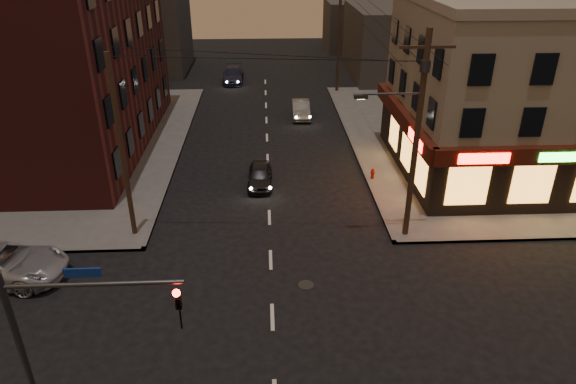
{
  "coord_description": "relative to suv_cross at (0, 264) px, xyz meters",
  "views": [
    {
      "loc": [
        -0.13,
        -15.95,
        13.67
      ],
      "look_at": [
        0.84,
        4.66,
        3.2
      ],
      "focal_mm": 32.0,
      "sensor_mm": 36.0,
      "label": 1
    }
  ],
  "objects": [
    {
      "name": "ground",
      "position": [
        11.79,
        -3.12,
        -0.79
      ],
      "size": [
        120.0,
        120.0,
        0.0
      ],
      "primitive_type": "plane",
      "color": "black",
      "rests_on": "ground"
    },
    {
      "name": "sidewalk_ne",
      "position": [
        29.79,
        15.88,
        -0.72
      ],
      "size": [
        24.0,
        28.0,
        0.15
      ],
      "primitive_type": "cube",
      "color": "#514F4C",
      "rests_on": "ground"
    },
    {
      "name": "sidewalk_nw",
      "position": [
        -6.21,
        15.88,
        -0.72
      ],
      "size": [
        24.0,
        28.0,
        0.15
      ],
      "primitive_type": "cube",
      "color": "#514F4C",
      "rests_on": "ground"
    },
    {
      "name": "pizza_building",
      "position": [
        27.72,
        10.31,
        4.55
      ],
      "size": [
        15.85,
        12.85,
        10.5
      ],
      "color": "gray",
      "rests_on": "sidewalk_ne"
    },
    {
      "name": "brick_apartment",
      "position": [
        -2.71,
        15.88,
        5.86
      ],
      "size": [
        12.0,
        20.0,
        13.0
      ],
      "primitive_type": "cube",
      "color": "#4C1A18",
      "rests_on": "sidewalk_nw"
    },
    {
      "name": "bg_building_ne_a",
      "position": [
        25.79,
        34.88,
        2.71
      ],
      "size": [
        10.0,
        12.0,
        7.0
      ],
      "primitive_type": "cube",
      "color": "#3F3D3A",
      "rests_on": "ground"
    },
    {
      "name": "bg_building_nw",
      "position": [
        -1.21,
        38.88,
        3.21
      ],
      "size": [
        9.0,
        10.0,
        8.0
      ],
      "primitive_type": "cube",
      "color": "#3F3D3A",
      "rests_on": "ground"
    },
    {
      "name": "bg_building_ne_b",
      "position": [
        23.79,
        48.88,
        2.21
      ],
      "size": [
        8.0,
        8.0,
        6.0
      ],
      "primitive_type": "cube",
      "color": "#3F3D3A",
      "rests_on": "ground"
    },
    {
      "name": "utility_pole_main",
      "position": [
        18.47,
        2.68,
        4.97
      ],
      "size": [
        4.2,
        0.44,
        10.0
      ],
      "color": "#382619",
      "rests_on": "sidewalk_ne"
    },
    {
      "name": "utility_pole_far",
      "position": [
        18.59,
        28.88,
        3.86
      ],
      "size": [
        0.26,
        0.26,
        9.0
      ],
      "primitive_type": "cylinder",
      "color": "#382619",
      "rests_on": "sidewalk_ne"
    },
    {
      "name": "utility_pole_west",
      "position": [
        4.99,
        3.38,
        3.86
      ],
      "size": [
        0.24,
        0.24,
        9.0
      ],
      "primitive_type": "cylinder",
      "color": "#382619",
      "rests_on": "sidewalk_nw"
    },
    {
      "name": "traffic_signal",
      "position": [
        6.22,
        -8.72,
        3.36
      ],
      "size": [
        4.49,
        0.32,
        6.47
      ],
      "color": "#333538",
      "rests_on": "ground"
    },
    {
      "name": "suv_cross",
      "position": [
        0.0,
        0.0,
        0.0
      ],
      "size": [
        5.99,
        3.36,
        1.58
      ],
      "primitive_type": "imported",
      "rotation": [
        0.0,
        0.0,
        1.44
      ],
      "color": "#9EA0A7",
      "rests_on": "ground"
    },
    {
      "name": "sedan_near",
      "position": [
        11.29,
        8.88,
        -0.18
      ],
      "size": [
        1.53,
        3.63,
        1.23
      ],
      "primitive_type": "imported",
      "rotation": [
        0.0,
        0.0,
        -0.02
      ],
      "color": "black",
      "rests_on": "ground"
    },
    {
      "name": "sedan_mid",
      "position": [
        14.64,
        21.58,
        -0.13
      ],
      "size": [
        1.49,
        4.06,
        1.33
      ],
      "primitive_type": "imported",
      "rotation": [
        0.0,
        0.0,
        -0.02
      ],
      "color": "#65635E",
      "rests_on": "ground"
    },
    {
      "name": "sedan_far",
      "position": [
        8.54,
        32.99,
        -0.07
      ],
      "size": [
        2.09,
        4.98,
        1.44
      ],
      "primitive_type": "imported",
      "rotation": [
        0.0,
        0.0,
        -0.02
      ],
      "color": "#1D1F3A",
      "rests_on": "ground"
    },
    {
      "name": "fire_hydrant",
      "position": [
        18.19,
        9.16,
        -0.28
      ],
      "size": [
        0.3,
        0.3,
        0.67
      ],
      "rotation": [
        0.0,
        0.0,
        -0.27
      ],
      "color": "maroon",
      "rests_on": "sidewalk_ne"
    }
  ]
}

